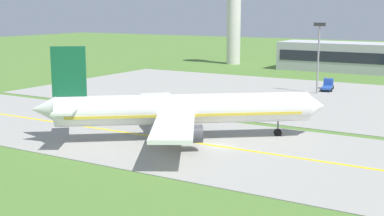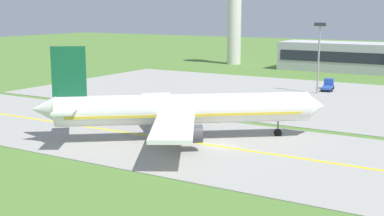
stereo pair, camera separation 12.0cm
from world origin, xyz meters
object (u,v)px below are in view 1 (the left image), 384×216
at_px(service_truck_fuel, 328,85).
at_px(control_tower, 234,9).
at_px(airplane_lead, 181,109).
at_px(apron_light_mast, 319,49).

height_order(service_truck_fuel, control_tower, control_tower).
bearing_deg(control_tower, airplane_lead, -67.76).
height_order(airplane_lead, service_truck_fuel, airplane_lead).
relative_size(service_truck_fuel, apron_light_mast, 0.45).
relative_size(airplane_lead, control_tower, 1.16).
relative_size(airplane_lead, apron_light_mast, 2.28).
xyz_separation_m(airplane_lead, control_tower, (-38.37, 93.85, 13.24)).
distance_m(control_tower, apron_light_mast, 62.83).
height_order(control_tower, apron_light_mast, control_tower).
bearing_deg(service_truck_fuel, control_tower, 136.97).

